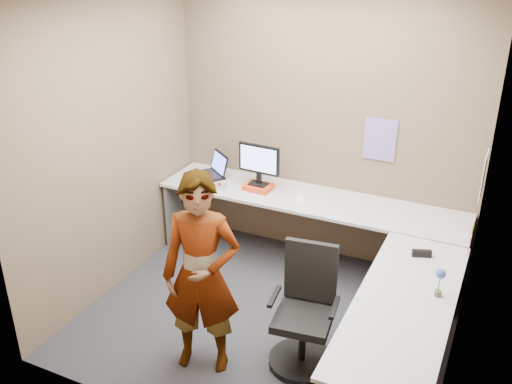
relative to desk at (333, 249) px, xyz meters
The scene contains 20 objects.
ground 0.83m from the desk, 138.54° to the right, with size 3.00×3.00×0.00m, color #25252A.
wall_back 1.27m from the desk, 115.54° to the left, with size 3.00×3.00×0.00m, color brown.
wall_right 1.36m from the desk, 19.95° to the right, with size 2.70×2.70×0.00m, color brown.
wall_left 2.12m from the desk, 168.73° to the right, with size 2.70×2.70×0.00m, color brown.
desk is the anchor object (origin of this frame).
paper_ream 1.12m from the desk, 149.75° to the left, with size 0.27×0.20×0.05m, color red.
monitor 1.20m from the desk, 149.08° to the left, with size 0.43×0.13×0.40m.
laptop 1.69m from the desk, 155.83° to the left, with size 0.42×0.41×0.23m.
trackball_mouse 1.38m from the desk, 162.41° to the left, with size 0.12×0.08×0.07m.
origami 0.75m from the desk, 133.96° to the left, with size 0.10×0.10×0.06m, color white.
stapler 0.75m from the desk, ahead, with size 0.15×0.04×0.06m, color black.
flower 1.11m from the desk, 29.72° to the right, with size 0.07×0.07×0.22m.
calendar_purple 1.15m from the desk, 82.85° to the left, with size 0.30×0.01×0.40m, color #846BB7.
calendar_white 1.35m from the desk, 26.02° to the left, with size 0.01×0.28×0.38m, color white.
sticky_note_a 1.13m from the desk, ahead, with size 0.01×0.07×0.07m, color #F2E059.
sticky_note_b 1.10m from the desk, 11.49° to the left, with size 0.01×0.07×0.07m, color pink.
sticky_note_c 1.08m from the desk, ahead, with size 0.01×0.07×0.07m, color pink.
sticky_note_d 1.15m from the desk, 16.61° to the left, with size 0.01×0.07×0.07m, color #F2E059.
office_chair 0.77m from the desk, 87.05° to the right, with size 0.52×0.51×0.95m.
person 1.27m from the desk, 120.50° to the right, with size 0.57×0.38×1.58m, color #999399.
Camera 1 is at (1.64, -3.67, 3.03)m, focal length 40.00 mm.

